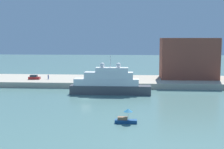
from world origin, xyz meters
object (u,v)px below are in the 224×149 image
Objects in this scene: harbor_building at (189,58)px; mooring_bollard at (88,82)px; parked_car at (34,77)px; large_yacht at (109,83)px; small_motorboat at (126,118)px; person_figure at (48,77)px.

mooring_bollard is at bearing -159.44° from harbor_building.
parked_car reaches higher than mooring_bollard.
small_motorboat is at bearing -79.32° from large_yacht.
mooring_bollard is (-7.28, 9.53, -0.98)m from large_yacht.
harbor_building reaches higher than person_figure.
mooring_bollard is at bearing 127.40° from large_yacht.
large_yacht is 13.20× the size of person_figure.
harbor_building is 31.61× the size of mooring_bollard.
parked_car is at bearing 149.25° from large_yacht.
large_yacht reaches higher than person_figure.
parked_car is at bearing 125.67° from small_motorboat.
large_yacht is 29.46m from small_motorboat.
mooring_bollard is (-32.90, -12.34, -6.65)m from harbor_building.
small_motorboat is 2.42× the size of person_figure.
parked_car is (-32.12, 44.75, 1.35)m from small_motorboat.
large_yacht is at bearing -139.52° from harbor_building.
harbor_building is at bearing 6.55° from parked_car.
large_yacht is at bearing -36.52° from person_figure.
person_figure is (-47.55, -5.63, -6.16)m from harbor_building.
harbor_building reaches higher than mooring_bollard.
harbor_building is 48.28m from person_figure.
person_figure reaches higher than parked_car.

